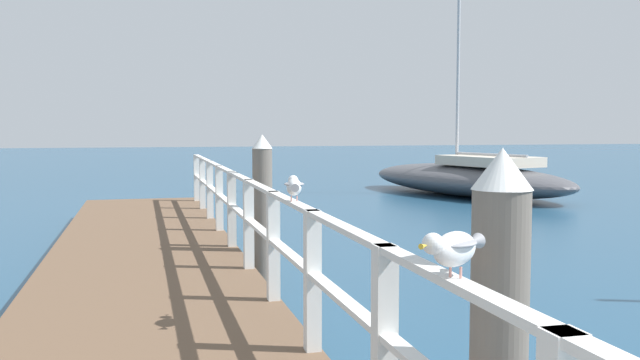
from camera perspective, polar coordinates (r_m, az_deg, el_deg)
pier_deck at (r=8.69m, az=-14.10°, el=-8.88°), size 2.65×18.07×0.43m
pier_railing at (r=8.63m, az=-5.91°, el=-2.79°), size 0.12×16.59×1.11m
dock_piling_far at (r=9.85m, az=-4.76°, el=-2.26°), size 0.29×0.29×2.09m
seagull_foreground at (r=2.99m, az=10.97°, el=-5.46°), size 0.42×0.31×0.21m
seagull_background at (r=6.00m, az=-2.16°, el=-0.49°), size 0.21×0.48×0.21m
boat_1 at (r=22.79m, az=12.01°, el=0.15°), size 5.39×9.05×9.82m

